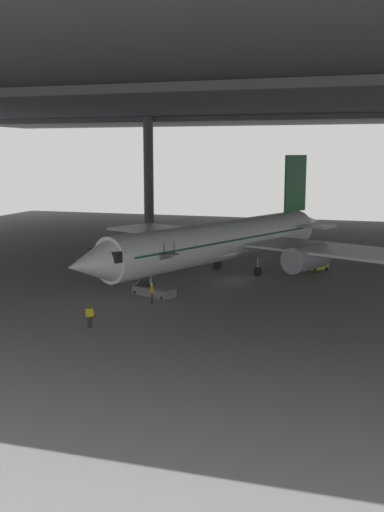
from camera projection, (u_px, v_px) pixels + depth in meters
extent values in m
plane|color=slate|center=(224.00, 279.00, 57.43)|extent=(110.00, 110.00, 0.00)
cylinder|color=#4C4F54|center=(149.00, 175.00, 89.31)|extent=(1.45, 1.45, 17.05)
cube|color=#38383D|center=(256.00, 100.00, 67.41)|extent=(121.00, 99.00, 1.20)
cube|color=#4C4F54|center=(190.00, 86.00, 44.26)|extent=(115.50, 0.50, 0.70)
cube|color=#4C4F54|center=(279.00, 117.00, 83.12)|extent=(115.50, 0.50, 0.70)
cylinder|color=white|center=(220.00, 241.00, 57.65)|extent=(14.83, 27.40, 3.79)
cone|color=white|center=(92.00, 264.00, 45.83)|extent=(5.23, 5.66, 3.72)
cube|color=black|center=(115.00, 254.00, 47.54)|extent=(4.02, 3.73, 0.83)
cone|color=white|center=(305.00, 223.00, 69.40)|extent=(5.39, 6.85, 3.22)
cube|color=#19592D|center=(295.00, 183.00, 66.83)|extent=(1.88, 3.88, 6.20)
cube|color=white|center=(311.00, 226.00, 65.10)|extent=(5.66, 4.78, 0.16)
cube|color=white|center=(269.00, 222.00, 68.52)|extent=(5.66, 4.78, 0.16)
cube|color=white|center=(336.00, 250.00, 54.80)|extent=(17.29, 12.68, 0.24)
cylinder|color=#9EA3A8|center=(306.00, 258.00, 54.60)|extent=(4.13, 5.46, 2.35)
cube|color=white|center=(176.00, 232.00, 67.45)|extent=(17.29, 12.68, 0.24)
cylinder|color=#9EA3A8|center=(177.00, 241.00, 64.80)|extent=(4.13, 5.46, 2.35)
cube|color=#19592D|center=(220.00, 238.00, 57.60)|extent=(14.07, 25.54, 0.16)
cylinder|color=#9EA3A8|center=(151.00, 280.00, 50.95)|extent=(0.20, 0.20, 1.15)
cylinder|color=black|center=(151.00, 289.00, 51.09)|extent=(0.64, 0.94, 0.90)
cylinder|color=#9EA3A8|center=(258.00, 263.00, 58.48)|extent=(0.20, 0.20, 1.15)
cylinder|color=black|center=(258.00, 271.00, 58.61)|extent=(0.64, 0.94, 0.90)
cylinder|color=#9EA3A8|center=(218.00, 258.00, 61.69)|extent=(0.20, 0.20, 1.15)
cylinder|color=black|center=(217.00, 265.00, 61.83)|extent=(0.64, 0.94, 0.90)
cube|color=slate|center=(154.00, 291.00, 50.63)|extent=(4.13, 2.92, 0.70)
cube|color=slate|center=(154.00, 270.00, 50.32)|extent=(3.80, 2.63, 3.08)
cube|color=slate|center=(169.00, 254.00, 48.94)|extent=(1.53, 1.63, 0.12)
cylinder|color=black|center=(174.00, 247.00, 49.30)|extent=(0.06, 0.06, 1.00)
cylinder|color=black|center=(164.00, 249.00, 48.40)|extent=(0.06, 0.06, 1.00)
cylinder|color=black|center=(174.00, 295.00, 50.17)|extent=(0.32, 0.23, 0.30)
cylinder|color=black|center=(162.00, 298.00, 49.12)|extent=(0.32, 0.23, 0.30)
cylinder|color=black|center=(147.00, 289.00, 52.20)|extent=(0.32, 0.23, 0.30)
cylinder|color=black|center=(135.00, 292.00, 51.15)|extent=(0.32, 0.23, 0.30)
cylinder|color=#232838|center=(91.00, 322.00, 41.26)|extent=(0.14, 0.14, 0.79)
cylinder|color=#232838|center=(88.00, 322.00, 41.17)|extent=(0.14, 0.14, 0.79)
cube|color=yellow|center=(89.00, 313.00, 41.11)|extent=(0.41, 0.41, 0.56)
cylinder|color=yellow|center=(93.00, 312.00, 41.21)|extent=(0.09, 0.09, 0.53)
cylinder|color=yellow|center=(86.00, 313.00, 40.99)|extent=(0.09, 0.09, 0.53)
sphere|color=brown|center=(89.00, 307.00, 41.04)|extent=(0.21, 0.21, 0.21)
cylinder|color=#232838|center=(152.00, 298.00, 47.97)|extent=(0.14, 0.14, 0.83)
cylinder|color=#232838|center=(152.00, 299.00, 47.79)|extent=(0.14, 0.14, 0.83)
cube|color=orange|center=(152.00, 290.00, 47.76)|extent=(0.36, 0.42, 0.59)
cylinder|color=orange|center=(152.00, 289.00, 47.98)|extent=(0.09, 0.09, 0.56)
cylinder|color=orange|center=(152.00, 290.00, 47.53)|extent=(0.09, 0.09, 0.56)
sphere|color=beige|center=(152.00, 284.00, 47.69)|extent=(0.22, 0.22, 0.22)
cube|color=black|center=(93.00, 316.00, 44.17)|extent=(0.36, 0.36, 0.04)
cone|color=orange|center=(93.00, 312.00, 44.12)|extent=(0.30, 0.30, 0.56)
cube|color=yellow|center=(317.00, 266.00, 60.99)|extent=(2.36, 2.44, 0.70)
cylinder|color=black|center=(314.00, 271.00, 60.18)|extent=(0.43, 0.45, 0.44)
cylinder|color=black|center=(307.00, 269.00, 61.11)|extent=(0.43, 0.45, 0.44)
cylinder|color=black|center=(326.00, 269.00, 60.99)|extent=(0.43, 0.45, 0.44)
cylinder|color=black|center=(319.00, 267.00, 61.92)|extent=(0.43, 0.45, 0.44)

